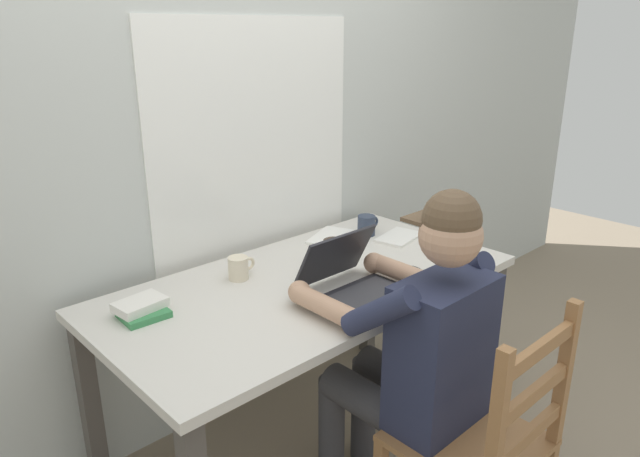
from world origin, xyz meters
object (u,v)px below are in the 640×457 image
Objects in this scene: seated_person at (415,346)px; book_stack_main at (142,309)px; desk at (309,302)px; coffee_mug_white at (239,268)px; wooden_chair at (483,444)px; computer_mouse at (413,271)px; laptop at (354,281)px; coffee_mug_dark at (367,225)px; coffee_mug_spare at (334,252)px.

book_stack_main is at bearing 133.47° from seated_person.
desk is 1.29× the size of seated_person.
desk is at bearing 93.38° from seated_person.
desk is 9.30× the size of book_stack_main.
desk is at bearing -47.39° from coffee_mug_white.
wooden_chair is 0.69m from computer_mouse.
desk is 4.75× the size of laptop.
seated_person is 0.40m from computer_mouse.
desk is 13.29× the size of coffee_mug_dark.
laptop reaches higher than coffee_mug_spare.
coffee_mug_white is (-0.21, 0.68, 0.13)m from seated_person.
wooden_chair reaches higher than coffee_mug_spare.
book_stack_main is at bearing 156.05° from computer_mouse.
computer_mouse is 0.84× the size of coffee_mug_dark.
book_stack_main reaches higher than computer_mouse.
desk is 0.24m from coffee_mug_spare.
seated_person reaches higher than laptop.
coffee_mug_spare reaches higher than desk.
seated_person is 7.20× the size of book_stack_main.
coffee_mug_spare is (0.16, 0.82, 0.36)m from wooden_chair.
coffee_mug_spare reaches higher than computer_mouse.
seated_person reaches higher than coffee_mug_white.
coffee_mug_dark is at bearing 64.20° from computer_mouse.
book_stack_main is (-0.59, 0.17, 0.11)m from desk.
seated_person is 0.58m from coffee_mug_spare.
seated_person is 9.81× the size of coffee_mug_spare.
wooden_chair is at bearing -91.23° from laptop.
seated_person is 0.91m from book_stack_main.
wooden_chair is 9.24× the size of computer_mouse.
desk is 0.42m from computer_mouse.
laptop is 0.63m from coffee_mug_dark.
computer_mouse is 0.67m from coffee_mug_white.
desk is 0.49m from seated_person.
laptop is (0.01, 0.29, 0.13)m from seated_person.
seated_person is at bearing -92.41° from laptop.
wooden_chair reaches higher than coffee_mug_dark.
computer_mouse reaches higher than desk.
laptop reaches higher than book_stack_main.
computer_mouse is at bearing -115.80° from coffee_mug_dark.
coffee_mug_dark is (0.72, 0.00, 0.00)m from coffee_mug_white.
coffee_mug_white reaches higher than computer_mouse.
desk is at bearing 92.15° from wooden_chair.
seated_person reaches higher than coffee_mug_spare.
book_stack_main is (-0.62, 0.66, 0.11)m from seated_person.
laptop is at bearing -78.04° from desk.
laptop is at bearing -60.34° from coffee_mug_white.
coffee_mug_white is (-0.22, 0.39, -0.01)m from laptop.
seated_person is 1.33× the size of wooden_chair.
coffee_mug_dark is at bearing 38.38° from laptop.
coffee_mug_spare is (0.37, -0.14, 0.01)m from coffee_mug_white.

